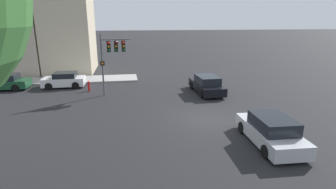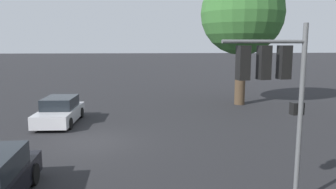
% 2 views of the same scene
% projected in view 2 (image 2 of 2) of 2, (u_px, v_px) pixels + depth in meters
% --- Properties ---
extents(ground_plane, '(300.00, 300.00, 0.00)m').
position_uv_depth(ground_plane, '(91.00, 142.00, 15.56)').
color(ground_plane, black).
extents(street_tree, '(6.15, 6.15, 9.92)m').
position_uv_depth(street_tree, '(242.00, 14.00, 24.15)').
color(street_tree, '#423323').
rests_on(street_tree, ground_plane).
extents(traffic_signal, '(0.81, 2.53, 5.16)m').
position_uv_depth(traffic_signal, '(274.00, 77.00, 8.82)').
color(traffic_signal, '#515456').
rests_on(traffic_signal, ground_plane).
extents(crossing_car_0, '(4.69, 2.19, 1.52)m').
position_uv_depth(crossing_car_0, '(60.00, 111.00, 19.11)').
color(crossing_car_0, '#B7B7BC').
rests_on(crossing_car_0, ground_plane).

